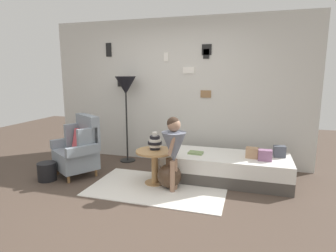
% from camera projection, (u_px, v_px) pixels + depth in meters
% --- Properties ---
extents(ground_plane, '(12.00, 12.00, 0.00)m').
position_uv_depth(ground_plane, '(135.00, 204.00, 3.56)').
color(ground_plane, '#4C3D33').
extents(gallery_wall, '(4.80, 0.12, 2.60)m').
position_uv_depth(gallery_wall, '(176.00, 92.00, 5.16)').
color(gallery_wall, beige).
rests_on(gallery_wall, ground).
extents(rug, '(1.94, 1.15, 0.01)m').
position_uv_depth(rug, '(158.00, 188.00, 4.08)').
color(rug, silver).
rests_on(rug, ground).
extents(armchair, '(0.90, 0.85, 0.97)m').
position_uv_depth(armchair, '(79.00, 148.00, 4.55)').
color(armchair, olive).
rests_on(armchair, ground).
extents(daybed, '(1.90, 0.80, 0.40)m').
position_uv_depth(daybed, '(226.00, 167.00, 4.36)').
color(daybed, '#4C4742').
rests_on(daybed, ground).
extents(pillow_head, '(0.18, 0.13, 0.17)m').
position_uv_depth(pillow_head, '(279.00, 151.00, 4.21)').
color(pillow_head, '#474C56').
rests_on(pillow_head, daybed).
extents(pillow_mid, '(0.19, 0.12, 0.16)m').
position_uv_depth(pillow_mid, '(265.00, 155.00, 4.04)').
color(pillow_mid, gray).
rests_on(pillow_mid, daybed).
extents(pillow_back, '(0.18, 0.13, 0.16)m').
position_uv_depth(pillow_back, '(252.00, 153.00, 4.16)').
color(pillow_back, tan).
rests_on(pillow_back, daybed).
extents(side_table, '(0.56, 0.56, 0.52)m').
position_uv_depth(side_table, '(155.00, 160.00, 4.18)').
color(side_table, tan).
rests_on(side_table, ground).
extents(vase_striped, '(0.21, 0.21, 0.26)m').
position_uv_depth(vase_striped, '(155.00, 142.00, 4.19)').
color(vase_striped, black).
rests_on(vase_striped, side_table).
extents(floor_lamp, '(0.38, 0.38, 1.58)m').
position_uv_depth(floor_lamp, '(126.00, 89.00, 5.09)').
color(floor_lamp, black).
rests_on(floor_lamp, ground).
extents(person_child, '(0.34, 0.34, 1.06)m').
position_uv_depth(person_child, '(174.00, 145.00, 3.86)').
color(person_child, '#A37A60').
rests_on(person_child, ground).
extents(book_on_daybed, '(0.23, 0.17, 0.03)m').
position_uv_depth(book_on_daybed, '(196.00, 153.00, 4.39)').
color(book_on_daybed, '#7E975F').
rests_on(book_on_daybed, daybed).
extents(demijohn_near, '(0.35, 0.35, 0.44)m').
position_uv_depth(demijohn_near, '(169.00, 176.00, 4.06)').
color(demijohn_near, '#473323').
rests_on(demijohn_near, ground).
extents(magazine_basket, '(0.28, 0.28, 0.28)m').
position_uv_depth(magazine_basket, '(47.00, 172.00, 4.35)').
color(magazine_basket, black).
rests_on(magazine_basket, ground).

